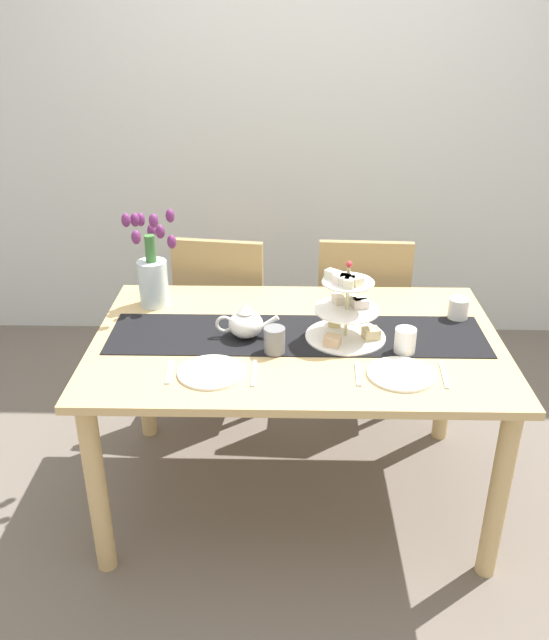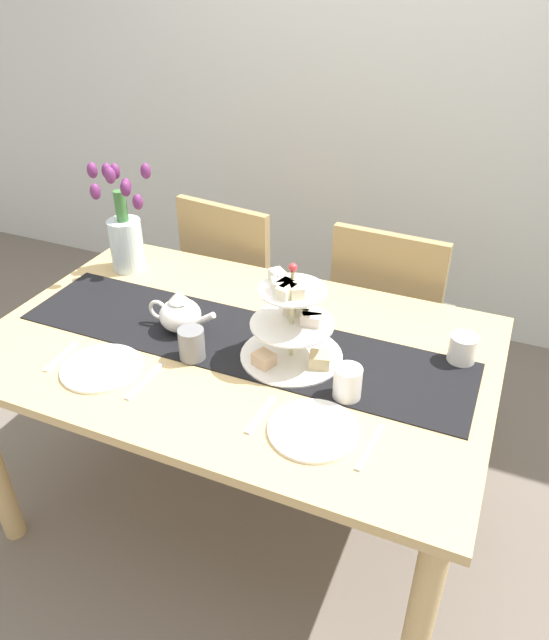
{
  "view_description": "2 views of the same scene",
  "coord_description": "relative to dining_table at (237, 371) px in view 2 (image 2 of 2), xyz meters",
  "views": [
    {
      "loc": [
        -0.04,
        -2.22,
        1.9
      ],
      "look_at": [
        -0.09,
        0.05,
        0.79
      ],
      "focal_mm": 37.49,
      "sensor_mm": 36.0,
      "label": 1
    },
    {
      "loc": [
        0.7,
        -1.32,
        1.77
      ],
      "look_at": [
        0.1,
        0.07,
        0.81
      ],
      "focal_mm": 33.53,
      "sensor_mm": 36.0,
      "label": 2
    }
  ],
  "objects": [
    {
      "name": "knife_right",
      "position": [
        0.49,
        -0.27,
        0.11
      ],
      "size": [
        0.03,
        0.17,
        0.01
      ],
      "primitive_type": "cube",
      "rotation": [
        0.0,
        0.0,
        -0.08
      ],
      "color": "silver",
      "rests_on": "dining_table"
    },
    {
      "name": "fork_left",
      "position": [
        -0.44,
        -0.27,
        0.11
      ],
      "size": [
        0.03,
        0.15,
        0.01
      ],
      "primitive_type": "cube",
      "rotation": [
        0.0,
        0.0,
        0.09
      ],
      "color": "silver",
      "rests_on": "dining_table"
    },
    {
      "name": "chair_left",
      "position": [
        -0.34,
        0.71,
        -0.13
      ],
      "size": [
        0.47,
        0.47,
        0.91
      ],
      "color": "#9C8254",
      "rests_on": "ground_plane"
    },
    {
      "name": "cream_jug",
      "position": [
        0.64,
        0.18,
        0.15
      ],
      "size": [
        0.08,
        0.08,
        0.08
      ],
      "primitive_type": "cylinder",
      "color": "white",
      "rests_on": "dining_table"
    },
    {
      "name": "tulip_vase",
      "position": [
        -0.59,
        0.29,
        0.25
      ],
      "size": [
        0.21,
        0.18,
        0.41
      ],
      "color": "silver",
      "rests_on": "dining_table"
    },
    {
      "name": "dinner_plate_right",
      "position": [
        0.35,
        -0.27,
        0.11
      ],
      "size": [
        0.23,
        0.23,
        0.01
      ],
      "primitive_type": "cylinder",
      "color": "white",
      "rests_on": "dining_table"
    },
    {
      "name": "mug_white_text",
      "position": [
        0.38,
        -0.11,
        0.15
      ],
      "size": [
        0.08,
        0.08,
        0.09
      ],
      "primitive_type": "cylinder",
      "color": "white",
      "rests_on": "dining_table"
    },
    {
      "name": "mug_grey",
      "position": [
        -0.08,
        -0.12,
        0.15
      ],
      "size": [
        0.08,
        0.08,
        0.09
      ],
      "primitive_type": "cylinder",
      "color": "slate",
      "rests_on": "table_runner"
    },
    {
      "name": "dinner_plate_left",
      "position": [
        -0.29,
        -0.27,
        0.11
      ],
      "size": [
        0.23,
        0.23,
        0.01
      ],
      "primitive_type": "cylinder",
      "color": "white",
      "rests_on": "dining_table"
    },
    {
      "name": "dining_table",
      "position": [
        0.0,
        0.0,
        0.0
      ],
      "size": [
        1.52,
        0.97,
        0.74
      ],
      "color": "tan",
      "rests_on": "ground_plane"
    },
    {
      "name": "chair_right",
      "position": [
        0.32,
        0.71,
        -0.13
      ],
      "size": [
        0.44,
        0.44,
        0.91
      ],
      "color": "#9C8254",
      "rests_on": "ground_plane"
    },
    {
      "name": "table_runner",
      "position": [
        0.0,
        0.02,
        0.11
      ],
      "size": [
        1.41,
        0.34,
        0.0
      ],
      "primitive_type": "cube",
      "color": "black",
      "rests_on": "dining_table"
    },
    {
      "name": "room_wall_rear",
      "position": [
        0.0,
        1.59,
        0.66
      ],
      "size": [
        6.0,
        0.08,
        2.6
      ],
      "primitive_type": "cube",
      "color": "silver",
      "rests_on": "ground_plane"
    },
    {
      "name": "ground_plane",
      "position": [
        0.0,
        0.0,
        -0.64
      ],
      "size": [
        8.0,
        8.0,
        0.0
      ],
      "primitive_type": "plane",
      "color": "#6B6056"
    },
    {
      "name": "fork_right",
      "position": [
        0.2,
        -0.27,
        0.11
      ],
      "size": [
        0.02,
        0.15,
        0.01
      ],
      "primitive_type": "cube",
      "rotation": [
        0.0,
        0.0,
        -0.04
      ],
      "color": "silver",
      "rests_on": "dining_table"
    },
    {
      "name": "knife_left",
      "position": [
        -0.15,
        -0.27,
        0.11
      ],
      "size": [
        0.01,
        0.17,
        0.01
      ],
      "primitive_type": "cube",
      "rotation": [
        0.0,
        0.0,
        -0.0
      ],
      "color": "silver",
      "rests_on": "dining_table"
    },
    {
      "name": "teapot",
      "position": [
        -0.19,
        0.0,
        0.16
      ],
      "size": [
        0.24,
        0.13,
        0.14
      ],
      "color": "white",
      "rests_on": "table_runner"
    },
    {
      "name": "tiered_cake_stand",
      "position": [
        0.18,
        0.0,
        0.21
      ],
      "size": [
        0.3,
        0.3,
        0.3
      ],
      "color": "beige",
      "rests_on": "table_runner"
    }
  ]
}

